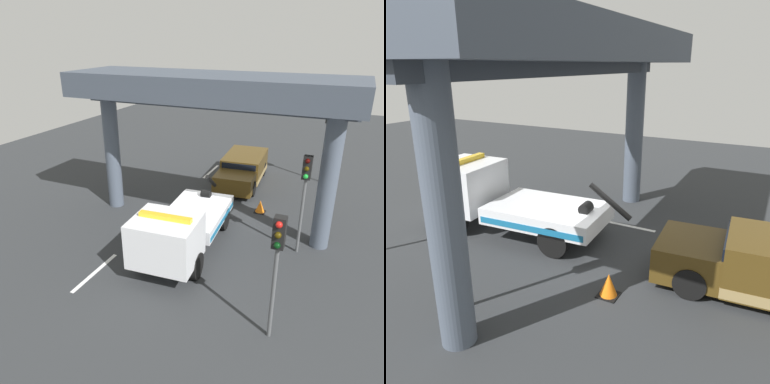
% 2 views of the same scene
% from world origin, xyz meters
% --- Properties ---
extents(ground_plane, '(60.00, 40.00, 0.10)m').
position_xyz_m(ground_plane, '(0.00, 0.00, -0.05)').
color(ground_plane, '#2D3033').
extents(lane_stripe_mid, '(2.60, 0.16, 0.01)m').
position_xyz_m(lane_stripe_mid, '(0.00, -2.36, 0.00)').
color(lane_stripe_mid, silver).
rests_on(lane_stripe_mid, ground).
extents(lane_stripe_east, '(2.60, 0.16, 0.01)m').
position_xyz_m(lane_stripe_east, '(6.00, -2.36, 0.00)').
color(lane_stripe_east, silver).
rests_on(lane_stripe_east, ground).
extents(tow_truck_white, '(7.32, 2.81, 2.46)m').
position_xyz_m(tow_truck_white, '(3.65, 0.06, 1.20)').
color(tow_truck_white, white).
rests_on(tow_truck_white, ground).
extents(overpass_structure, '(3.60, 12.06, 6.70)m').
position_xyz_m(overpass_structure, '(0.66, 0.00, 5.78)').
color(overpass_structure, '#4C5666').
rests_on(overpass_structure, ground).
extents(traffic_light_far, '(0.39, 0.32, 4.07)m').
position_xyz_m(traffic_light_far, '(1.52, 4.27, 2.98)').
color(traffic_light_far, '#515456').
rests_on(traffic_light_far, ground).
extents(traffic_cone_orange, '(0.52, 0.52, 0.62)m').
position_xyz_m(traffic_cone_orange, '(-1.46, 2.00, 0.29)').
color(traffic_cone_orange, orange).
rests_on(traffic_cone_orange, ground).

